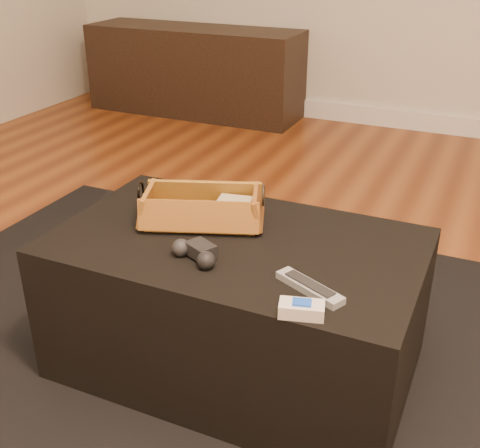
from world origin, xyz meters
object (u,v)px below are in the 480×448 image
at_px(ottoman, 237,304).
at_px(game_controller, 196,252).
at_px(silver_remote, 310,287).
at_px(media_cabinet, 195,71).
at_px(wicker_basket, 202,210).
at_px(tv_remote, 196,217).
at_px(cream_gadget, 302,309).

distance_m(ottoman, game_controller, 0.28).
distance_m(game_controller, silver_remote, 0.31).
height_order(media_cabinet, game_controller, media_cabinet).
xyz_separation_m(wicker_basket, silver_remote, (0.40, -0.22, -0.03)).
distance_m(media_cabinet, tv_remote, 2.73).
bearing_deg(cream_gadget, silver_remote, 98.61).
distance_m(tv_remote, game_controller, 0.21).
height_order(tv_remote, wicker_basket, wicker_basket).
distance_m(wicker_basket, silver_remote, 0.45).
bearing_deg(wicker_basket, tv_remote, -122.77).
bearing_deg(ottoman, cream_gadget, -43.66).
relative_size(ottoman, silver_remote, 5.38).
bearing_deg(wicker_basket, game_controller, -66.34).
relative_size(ottoman, wicker_basket, 2.58).
xyz_separation_m(wicker_basket, cream_gadget, (0.41, -0.32, -0.02)).
bearing_deg(media_cabinet, tv_remote, -61.57).
bearing_deg(game_controller, wicker_basket, 113.66).
bearing_deg(game_controller, cream_gadget, -20.36).
relative_size(tv_remote, silver_remote, 0.99).
bearing_deg(game_controller, ottoman, 72.99).
relative_size(game_controller, cream_gadget, 1.38).
relative_size(ottoman, tv_remote, 5.42).
xyz_separation_m(tv_remote, game_controller, (0.10, -0.18, 0.00)).
bearing_deg(wicker_basket, silver_remote, -28.92).
relative_size(game_controller, silver_remote, 0.80).
xyz_separation_m(ottoman, tv_remote, (-0.14, 0.04, 0.23)).
bearing_deg(tv_remote, cream_gadget, -61.92).
bearing_deg(wicker_basket, cream_gadget, -37.96).
height_order(wicker_basket, silver_remote, wicker_basket).
bearing_deg(ottoman, wicker_basket, 157.51).
height_order(wicker_basket, cream_gadget, wicker_basket).
height_order(ottoman, tv_remote, tv_remote).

